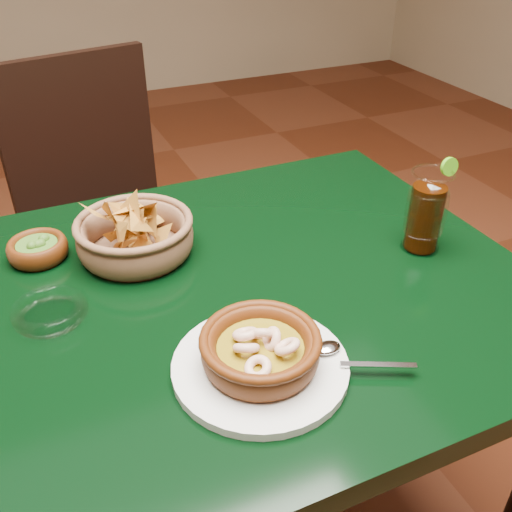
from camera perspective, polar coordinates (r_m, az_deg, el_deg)
name	(u,v)px	position (r m, az deg, el deg)	size (l,w,h in m)	color
dining_table	(175,348)	(0.98, -8.11, -9.09)	(1.20, 0.80, 0.75)	black
dining_chair	(110,221)	(1.63, -14.43, 3.40)	(0.52, 0.52, 0.95)	black
shrimp_plate	(261,353)	(0.77, 0.47, -9.72)	(0.31, 0.24, 0.07)	silver
chip_basket	(135,235)	(1.02, -12.04, 2.07)	(0.24, 0.24, 0.15)	brown
guacamole_ramekin	(38,249)	(1.06, -20.99, 0.67)	(0.12, 0.12, 0.04)	#431B07
cola_drink	(426,212)	(1.04, 16.62, 4.22)	(0.15, 0.15, 0.17)	white
glass_ashtray	(50,312)	(0.92, -19.91, -5.25)	(0.12, 0.12, 0.03)	white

